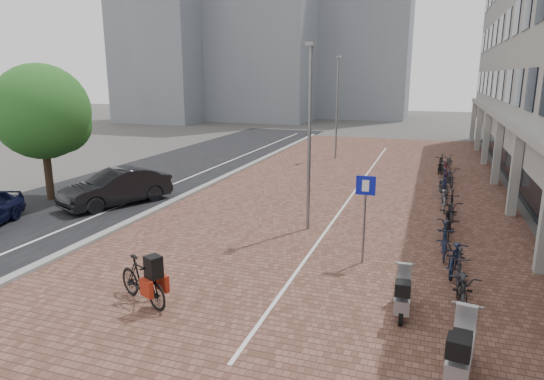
{
  "coord_description": "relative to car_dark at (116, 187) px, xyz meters",
  "views": [
    {
      "loc": [
        5.61,
        -10.38,
        5.49
      ],
      "look_at": [
        0.0,
        6.0,
        1.3
      ],
      "focal_mm": 31.16,
      "sensor_mm": 36.0,
      "label": 1
    }
  ],
  "objects": [
    {
      "name": "lane_line",
      "position": [
        0.26,
        5.72,
        -0.76
      ],
      "size": [
        0.12,
        44.0,
        0.0
      ],
      "primitive_type": "cube",
      "color": "white",
      "rests_on": "street_asphalt"
    },
    {
      "name": "hero_bike",
      "position": [
        6.36,
        -7.54,
        -0.16
      ],
      "size": [
        2.02,
        1.33,
        1.39
      ],
      "rotation": [
        0.0,
        0.0,
        1.14
      ],
      "color": "black",
      "rests_on": "ground"
    },
    {
      "name": "bike_row",
      "position": [
        13.65,
        3.92,
        -0.26
      ],
      "size": [
        1.34,
        20.43,
        1.05
      ],
      "color": "black",
      "rests_on": "ground"
    },
    {
      "name": "ground",
      "position": [
        7.26,
        -6.28,
        -0.78
      ],
      "size": [
        140.0,
        140.0,
        0.0
      ],
      "primitive_type": "plane",
      "color": "#474442",
      "rests_on": "ground"
    },
    {
      "name": "bg_towers",
      "position": [
        -7.08,
        42.65,
        13.18
      ],
      "size": [
        33.0,
        23.0,
        32.0
      ],
      "color": "gray",
      "rests_on": "ground"
    },
    {
      "name": "lamp_near",
      "position": [
        8.75,
        -0.6,
        2.49
      ],
      "size": [
        0.12,
        0.12,
        6.53
      ],
      "primitive_type": "cylinder",
      "color": "slate",
      "rests_on": "ground"
    },
    {
      "name": "parking_sign",
      "position": [
        11.13,
        -3.23,
        1.06
      ],
      "size": [
        0.56,
        0.09,
        2.7
      ],
      "rotation": [
        0.0,
        0.0,
        0.02
      ],
      "color": "slate",
      "rests_on": "ground"
    },
    {
      "name": "curb",
      "position": [
        2.16,
        5.72,
        -0.71
      ],
      "size": [
        0.35,
        42.0,
        0.14
      ],
      "primitive_type": "cube",
      "color": "gray",
      "rests_on": "ground"
    },
    {
      "name": "scooter_front",
      "position": [
        12.47,
        -6.03,
        -0.23
      ],
      "size": [
        0.55,
        1.6,
        1.09
      ],
      "primitive_type": null,
      "rotation": [
        0.0,
        0.0,
        0.04
      ],
      "color": "#9D9DA1",
      "rests_on": "ground"
    },
    {
      "name": "lamp_far",
      "position": [
        6.66,
        14.83,
        2.58
      ],
      "size": [
        0.12,
        0.12,
        6.72
      ],
      "primitive_type": "cylinder",
      "color": "slate",
      "rests_on": "ground"
    },
    {
      "name": "parking_line",
      "position": [
        9.46,
        5.72,
        -0.75
      ],
      "size": [
        0.1,
        30.0,
        0.0
      ],
      "primitive_type": "cube",
      "color": "white",
      "rests_on": "plaza_brick"
    },
    {
      "name": "street_asphalt",
      "position": [
        -1.74,
        5.72,
        -0.78
      ],
      "size": [
        8.0,
        50.0,
        0.03
      ],
      "primitive_type": "cube",
      "color": "black",
      "rests_on": "ground"
    },
    {
      "name": "street_tree",
      "position": [
        -3.35,
        -0.09,
        3.07
      ],
      "size": [
        4.16,
        4.16,
        6.06
      ],
      "color": "#382619",
      "rests_on": "ground"
    },
    {
      "name": "plaza_brick",
      "position": [
        9.26,
        5.72,
        -0.77
      ],
      "size": [
        14.5,
        42.0,
        0.04
      ],
      "primitive_type": "cube",
      "color": "brown",
      "rests_on": "ground"
    },
    {
      "name": "car_dark",
      "position": [
        0.0,
        0.0,
        0.0
      ],
      "size": [
        3.48,
        4.99,
        1.56
      ],
      "primitive_type": "imported",
      "rotation": [
        0.0,
        0.0,
        -0.43
      ],
      "color": "black",
      "rests_on": "ground"
    },
    {
      "name": "scooter_back",
      "position": [
        13.64,
        -8.27,
        -0.15
      ],
      "size": [
        0.82,
        1.9,
        1.26
      ],
      "primitive_type": null,
      "rotation": [
        0.0,
        0.0,
        -0.14
      ],
      "color": "#AFAFB4",
      "rests_on": "ground"
    }
  ]
}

